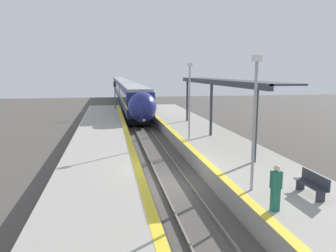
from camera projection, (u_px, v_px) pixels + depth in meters
ground_plane at (174, 184)px, 16.83m from camera, size 120.00×120.00×0.00m
rail_left at (160, 183)px, 16.69m from camera, size 0.08×90.00×0.15m
rail_right at (188, 182)px, 16.95m from camera, size 0.08×90.00×0.15m
train at (123, 88)px, 72.01m from camera, size 2.90×86.55×3.98m
platform_right at (249, 171)px, 17.48m from camera, size 4.84×64.00×0.95m
platform_left at (99, 179)px, 16.09m from camera, size 4.23×64.00×0.95m
platform_bench at (312, 184)px, 12.67m from camera, size 0.44×1.74×0.89m
person_waiting at (276, 187)px, 11.21m from camera, size 0.36×0.22×1.64m
railway_signal at (115, 95)px, 42.30m from camera, size 0.28×0.28×4.52m
lamppost_near at (255, 115)px, 12.83m from camera, size 0.36×0.20×5.38m
lamppost_mid at (190, 96)px, 23.05m from camera, size 0.36×0.20×5.38m
station_canopy at (219, 83)px, 24.30m from camera, size 2.02×18.18×4.20m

